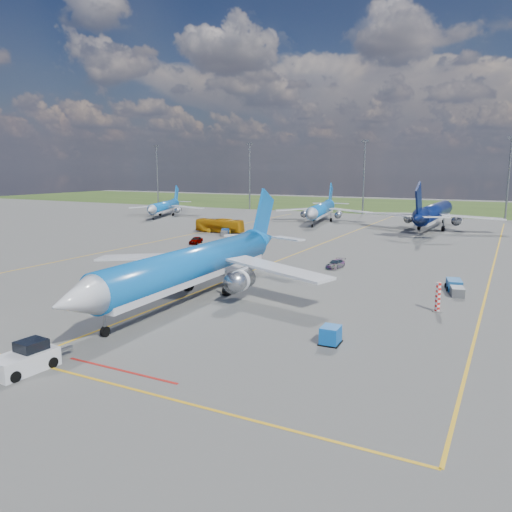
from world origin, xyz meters
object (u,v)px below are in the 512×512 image
at_px(bg_jet_n, 433,229).
at_px(service_car_a, 196,240).
at_px(service_car_b, 248,248).
at_px(baggage_tug_w, 455,287).
at_px(pushback_tug, 26,359).
at_px(uld_container, 331,335).
at_px(main_airliner, 194,298).
at_px(bg_jet_nw, 165,216).
at_px(bg_jet_nnw, 321,222).
at_px(baggage_tug_c, 225,232).
at_px(service_car_c, 335,264).
at_px(apron_bus, 220,226).
at_px(warning_post, 438,297).

distance_m(bg_jet_n, service_car_a, 58.08).
xyz_separation_m(service_car_b, baggage_tug_w, (35.25, -14.42, 0.01)).
xyz_separation_m(pushback_tug, uld_container, (17.46, 15.33, -0.12)).
bearing_deg(service_car_a, main_airliner, -67.70).
height_order(bg_jet_nw, baggage_tug_w, bg_jet_nw).
bearing_deg(service_car_b, pushback_tug, -172.73).
relative_size(bg_jet_nnw, baggage_tug_c, 6.53).
xyz_separation_m(baggage_tug_w, baggage_tug_c, (-49.82, 31.02, -0.01)).
relative_size(bg_jet_nw, service_car_c, 7.82).
distance_m(pushback_tug, service_car_b, 54.03).
bearing_deg(baggage_tug_w, service_car_a, 147.47).
bearing_deg(apron_bus, main_airliner, -153.71).
height_order(bg_jet_nw, bg_jet_nnw, bg_jet_nnw).
bearing_deg(warning_post, service_car_c, 134.37).
bearing_deg(service_car_a, bg_jet_n, 39.14).
xyz_separation_m(bg_jet_nw, baggage_tug_c, (37.14, -26.97, 0.58)).
distance_m(bg_jet_nnw, service_car_c, 61.60).
distance_m(main_airliner, baggage_tug_c, 53.36).
relative_size(pushback_tug, baggage_tug_c, 1.12).
bearing_deg(uld_container, bg_jet_n, 90.41).
relative_size(bg_jet_n, apron_bus, 3.85).
xyz_separation_m(uld_container, baggage_tug_c, (-42.61, 54.25, -0.15)).
height_order(warning_post, bg_jet_n, bg_jet_n).
xyz_separation_m(bg_jet_n, service_car_b, (-23.91, -47.84, 0.58)).
height_order(apron_bus, service_car_c, apron_bus).
xyz_separation_m(bg_jet_n, service_car_a, (-36.71, -45.01, 0.68)).
distance_m(bg_jet_n, baggage_tug_c, 49.56).
bearing_deg(baggage_tug_w, baggage_tug_c, 135.31).
height_order(apron_bus, service_car_b, apron_bus).
bearing_deg(service_car_c, bg_jet_nnw, 117.63).
xyz_separation_m(bg_jet_nw, bg_jet_n, (75.61, 4.27, 0.00)).
bearing_deg(service_car_c, bg_jet_n, 89.78).
xyz_separation_m(main_airliner, baggage_tug_w, (25.38, 16.41, 0.59)).
distance_m(apron_bus, service_car_a, 16.94).
height_order(bg_jet_nw, uld_container, bg_jet_nw).
height_order(warning_post, apron_bus, apron_bus).
relative_size(service_car_a, baggage_tug_w, 0.69).
xyz_separation_m(bg_jet_n, baggage_tug_w, (11.34, -62.26, 0.59)).
distance_m(warning_post, baggage_tug_w, 9.51).
xyz_separation_m(main_airliner, service_car_c, (8.42, 23.60, 0.60)).
bearing_deg(uld_container, service_car_a, 132.90).
relative_size(warning_post, baggage_tug_w, 0.52).
bearing_deg(baggage_tug_c, main_airliner, -87.75).
relative_size(bg_jet_nw, bg_jet_nnw, 0.88).
xyz_separation_m(warning_post, service_car_c, (-16.26, 16.62, -0.90)).
bearing_deg(uld_container, baggage_tug_c, 125.79).
bearing_deg(service_car_a, service_car_b, -24.13).
relative_size(service_car_a, service_car_b, 0.96).
relative_size(main_airliner, pushback_tug, 6.74).
height_order(bg_jet_nnw, apron_bus, bg_jet_nnw).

